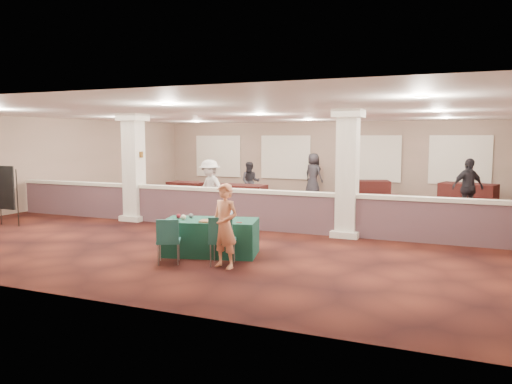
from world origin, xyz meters
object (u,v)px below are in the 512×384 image
at_px(far_table_back_left, 187,190).
at_px(attendee_c, 468,188).
at_px(attendee_d, 313,174).
at_px(far_table_front_left, 147,196).
at_px(attendee_b, 210,188).
at_px(far_table_back_right, 468,194).
at_px(far_table_front_right, 373,205).
at_px(far_table_back_center, 366,190).
at_px(far_table_front_center, 241,195).
at_px(attendee_a, 250,182).
at_px(easel_board, 1,188).
at_px(conf_chair_main, 222,237).
at_px(near_table, 211,237).
at_px(conf_chair_side, 168,237).
at_px(woman, 225,226).

height_order(far_table_back_left, attendee_c, attendee_c).
xyz_separation_m(far_table_back_left, attendee_d, (4.65, 2.86, 0.59)).
relative_size(far_table_front_left, attendee_b, 1.04).
bearing_deg(attendee_c, far_table_back_right, 53.59).
xyz_separation_m(far_table_front_right, attendee_c, (2.79, 0.86, 0.60)).
xyz_separation_m(far_table_back_center, attendee_d, (-2.37, 0.50, 0.54)).
bearing_deg(far_table_front_center, far_table_back_right, 22.72).
bearing_deg(far_table_front_center, attendee_d, 67.83).
bearing_deg(attendee_c, far_table_front_left, 153.83).
bearing_deg(far_table_front_right, attendee_a, 160.92).
distance_m(far_table_back_right, attendee_a, 8.24).
xyz_separation_m(far_table_back_left, attendee_a, (2.96, -0.14, 0.45)).
height_order(easel_board, far_table_back_center, easel_board).
distance_m(conf_chair_main, attendee_c, 9.54).
bearing_deg(far_table_front_center, attendee_b, -84.72).
xyz_separation_m(far_table_back_left, far_table_back_right, (10.87, 2.15, 0.07)).
relative_size(near_table, far_table_back_right, 1.00).
distance_m(far_table_front_right, far_table_back_left, 8.27).
relative_size(near_table, conf_chair_side, 2.15).
relative_size(near_table, far_table_front_right, 1.20).
height_order(woman, attendee_d, attendee_d).
bearing_deg(attendee_c, far_table_front_right, 161.24).
height_order(far_table_front_left, far_table_back_center, far_table_front_left).
height_order(near_table, attendee_c, attendee_c).
bearing_deg(conf_chair_side, far_table_back_right, 37.07).
xyz_separation_m(conf_chair_main, woman, (0.12, -0.10, 0.24)).
bearing_deg(far_table_back_center, far_table_front_right, -76.41).
xyz_separation_m(conf_chair_side, attendee_a, (-2.42, 9.63, 0.24)).
bearing_deg(easel_board, conf_chair_main, -8.45).
xyz_separation_m(far_table_back_center, attendee_c, (3.82, -3.40, 0.55)).
bearing_deg(attendee_b, far_table_back_left, 151.92).
bearing_deg(far_table_back_right, attendee_a, -163.87).
bearing_deg(far_table_back_center, attendee_c, -41.63).
bearing_deg(attendee_a, attendee_c, -22.27).
bearing_deg(easel_board, far_table_front_right, 35.82).
relative_size(conf_chair_main, far_table_back_right, 0.50).
bearing_deg(attendee_d, attendee_a, 87.40).
height_order(attendee_b, attendee_c, attendee_c).
height_order(near_table, attendee_d, attendee_d).
bearing_deg(far_table_back_center, far_table_back_right, -3.18).
distance_m(woman, attendee_a, 10.10).
height_order(near_table, far_table_front_center, near_table).
xyz_separation_m(woman, far_table_front_center, (-3.52, 8.44, -0.44)).
distance_m(woman, far_table_back_center, 11.96).
bearing_deg(far_table_back_right, woman, -110.28).
distance_m(woman, far_table_front_center, 9.16).
distance_m(far_table_front_left, attendee_c, 10.97).
xyz_separation_m(far_table_back_right, attendee_d, (-6.22, 0.71, 0.52)).
distance_m(far_table_front_right, attendee_a, 5.40).
height_order(conf_chair_main, far_table_front_center, conf_chair_main).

